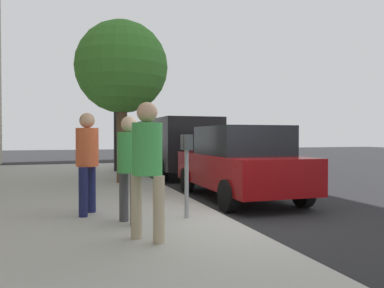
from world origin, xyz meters
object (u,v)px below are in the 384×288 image
object	(u,v)px
parked_van_far	(176,143)
pedestrian_at_meter	(129,161)
parking_meter	(187,158)
parked_sedan_near	(239,162)
pedestrian_bystander	(147,158)
parking_officer	(87,154)
street_tree	(122,68)
traffic_signal	(118,110)

from	to	relation	value
parked_van_far	pedestrian_at_meter	bearing A→B (deg)	159.60
parking_meter	parked_sedan_near	world-z (taller)	parked_sedan_near
pedestrian_bystander	parked_sedan_near	size ratio (longest dim) A/B	0.41
parked_van_far	parking_officer	bearing A→B (deg)	153.41
parking_officer	street_tree	xyz separation A→B (m)	(4.58, -1.21, 2.37)
parking_officer	street_tree	distance (m)	5.30
parked_sedan_near	traffic_signal	xyz separation A→B (m)	(6.83, 2.07, 1.68)
pedestrian_bystander	parked_sedan_near	distance (m)	4.57
pedestrian_bystander	traffic_signal	size ratio (longest dim) A/B	0.51
pedestrian_bystander	parking_officer	size ratio (longest dim) A/B	1.02
parking_meter	pedestrian_at_meter	bearing A→B (deg)	95.44
parking_meter	parking_officer	xyz separation A→B (m)	(0.81, 1.58, 0.04)
parking_meter	parking_officer	size ratio (longest dim) A/B	0.79
pedestrian_at_meter	pedestrian_bystander	bearing A→B (deg)	-105.08
pedestrian_bystander	pedestrian_at_meter	bearing A→B (deg)	57.28
pedestrian_bystander	street_tree	bearing A→B (deg)	48.68
parked_sedan_near	parked_van_far	distance (m)	5.78
pedestrian_at_meter	pedestrian_bystander	distance (m)	1.09
traffic_signal	parking_officer	bearing A→B (deg)	169.42
pedestrian_bystander	parked_van_far	bearing A→B (deg)	35.64
parked_sedan_near	parked_van_far	xyz separation A→B (m)	(5.76, -0.00, 0.36)
parking_officer	parking_meter	bearing A→B (deg)	-3.20
parking_meter	parked_sedan_near	bearing A→B (deg)	-41.77
parking_officer	parked_sedan_near	xyz separation A→B (m)	(1.49, -3.63, -0.31)
parked_sedan_near	traffic_signal	size ratio (longest dim) A/B	1.23
pedestrian_at_meter	parking_officer	bearing A→B (deg)	104.52
parked_sedan_near	parking_officer	bearing A→B (deg)	112.27
parking_officer	parked_van_far	bearing A→B (deg)	87.35
parking_officer	traffic_signal	bearing A→B (deg)	103.36
pedestrian_bystander	traffic_signal	distance (m)	10.43
parking_meter	street_tree	distance (m)	5.92
parking_meter	street_tree	bearing A→B (deg)	3.88
parking_meter	pedestrian_at_meter	xyz separation A→B (m)	(-0.09, 0.98, -0.03)
traffic_signal	parked_sedan_near	bearing A→B (deg)	-163.11
parking_meter	street_tree	size ratio (longest dim) A/B	0.29
parked_van_far	street_tree	bearing A→B (deg)	137.84
parked_sedan_near	parked_van_far	size ratio (longest dim) A/B	0.85
parking_meter	parking_officer	distance (m)	1.77
pedestrian_at_meter	parking_officer	size ratio (longest dim) A/B	0.95
parked_sedan_near	parked_van_far	world-z (taller)	parked_van_far
parking_officer	parked_sedan_near	size ratio (longest dim) A/B	0.41
parking_meter	parking_officer	world-z (taller)	parking_officer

